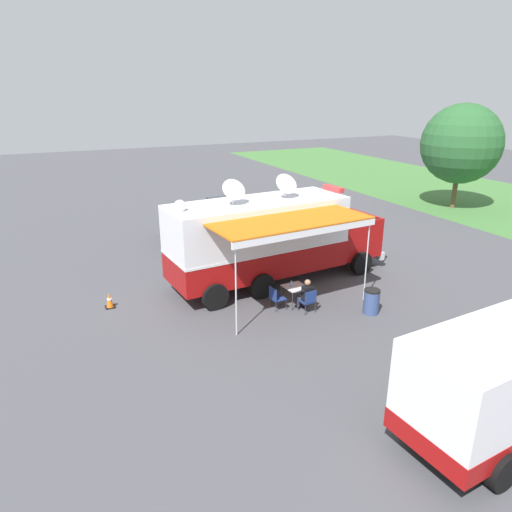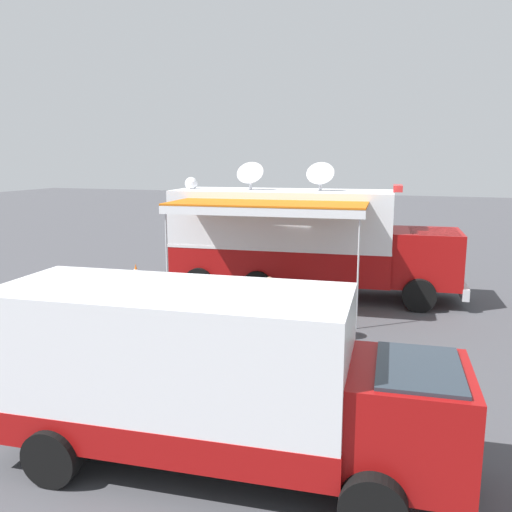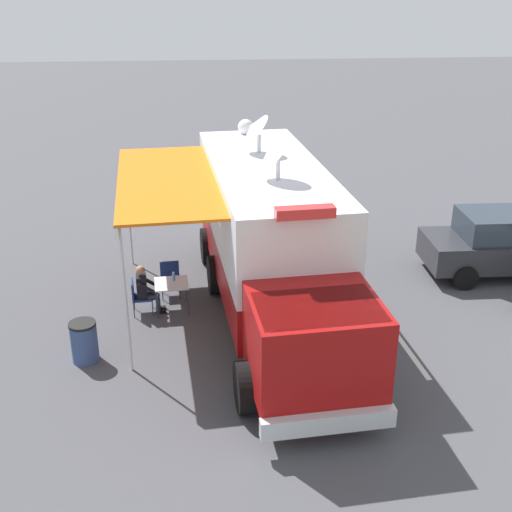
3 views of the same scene
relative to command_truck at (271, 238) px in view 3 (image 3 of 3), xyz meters
name	(u,v)px [view 3 (image 3 of 3)]	position (x,y,z in m)	size (l,w,h in m)	color
ground_plane	(266,298)	(0.03, -0.75, -1.95)	(100.00, 100.00, 0.00)	#47474C
lot_stripe	(388,322)	(-2.71, 0.77, -1.94)	(0.12, 4.80, 0.01)	silver
command_truck	(271,238)	(0.00, 0.00, 0.00)	(5.47, 9.66, 4.53)	#9E0F0F
folding_table	(171,285)	(2.38, -0.32, -1.27)	(0.86, 0.86, 0.73)	silver
water_bottle	(174,276)	(2.32, -0.47, -1.11)	(0.07, 0.07, 0.22)	#4C99D8
folding_chair_at_table	(138,294)	(3.18, -0.23, -1.43)	(0.52, 0.52, 0.87)	navy
folding_chair_beside_table	(170,276)	(2.45, -1.17, -1.43)	(0.52, 0.52, 0.87)	navy
seated_responder	(146,288)	(2.99, -0.24, -1.30)	(0.68, 0.58, 1.25)	black
trash_bin	(84,342)	(4.15, 1.79, -1.49)	(0.57, 0.57, 0.91)	#384C7F
traffic_cone	(258,210)	(-0.29, -6.62, -1.67)	(0.36, 0.36, 0.58)	black
car_far_corner	(502,244)	(-6.48, -1.67, -1.07)	(4.24, 2.09, 1.76)	#2D2D33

